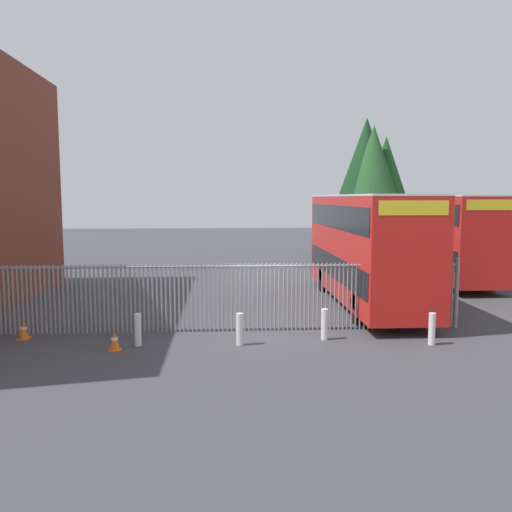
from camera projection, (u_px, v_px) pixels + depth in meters
ground_plane at (251, 288)px, 25.00m from camera, size 100.00×100.00×0.00m
palisade_fence at (227, 295)px, 16.86m from camera, size 15.24×0.14×2.35m
double_decker_bus_near_gate at (365, 245)px, 21.13m from camera, size 2.54×10.81×4.42m
double_decker_bus_behind_fence_left at (438, 234)px, 27.56m from camera, size 2.54×10.81×4.42m
bollard_near_left at (138, 330)px, 15.29m from camera, size 0.20×0.20×0.95m
bollard_center_front at (240, 329)px, 15.34m from camera, size 0.20×0.20×0.95m
bollard_near_right at (325, 324)px, 15.94m from camera, size 0.20×0.20×0.95m
bollard_far_right at (432, 329)px, 15.38m from camera, size 0.20×0.20×0.95m
traffic_cone_by_gate at (24, 330)px, 15.99m from camera, size 0.34×0.34×0.59m
traffic_cone_mid_forecourt at (115, 341)px, 14.80m from camera, size 0.34×0.34×0.59m
tree_tall_back at (373, 177)px, 38.83m from camera, size 5.30×5.30×9.60m
tree_short_side at (366, 171)px, 39.52m from camera, size 5.52×5.52×10.25m
tree_mid_row at (385, 184)px, 39.54m from camera, size 4.92×4.92×8.84m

